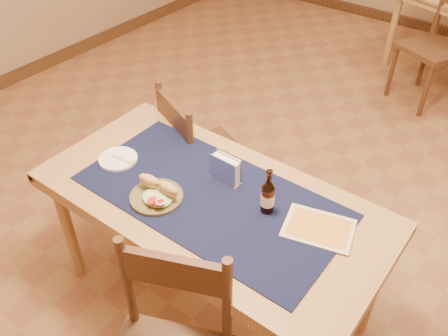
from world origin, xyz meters
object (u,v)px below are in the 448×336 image
Objects in this scene: sandwich_plate at (157,194)px; napkin_holder at (225,170)px; beer_bottle at (268,196)px; main_table at (211,210)px; chair_main_far at (201,156)px.

napkin_holder is at bearing 59.38° from sandwich_plate.
sandwich_plate is at bearing -151.64° from beer_bottle.
main_table is 10.35× the size of napkin_holder.
napkin_holder reaches higher than sandwich_plate.
chair_main_far is at bearing 150.70° from beer_bottle.
sandwich_plate is (-0.18, -0.16, 0.11)m from main_table.
napkin_holder is at bearing 94.58° from main_table.
main_table is at bearing -46.21° from chair_main_far.
beer_bottle is at bearing 28.36° from sandwich_plate.
main_table is 6.67× the size of sandwich_plate.
napkin_holder is (0.44, -0.34, 0.33)m from chair_main_far.
main_table is at bearing -163.55° from beer_bottle.
beer_bottle reaches higher than main_table.
chair_main_far reaches higher than main_table.
main_table is at bearing -85.42° from napkin_holder.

